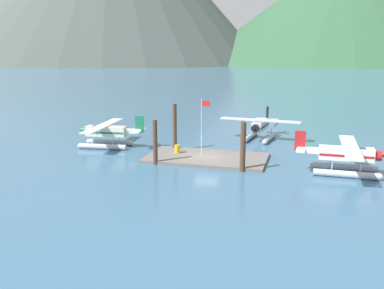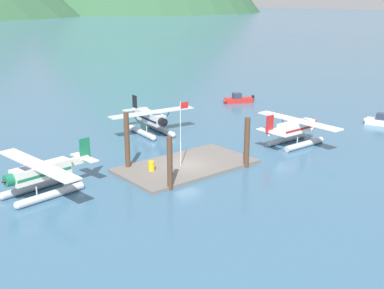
{
  "view_description": "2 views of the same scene",
  "coord_description": "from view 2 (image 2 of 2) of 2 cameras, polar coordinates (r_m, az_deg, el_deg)",
  "views": [
    {
      "loc": [
        9.9,
        -40.03,
        10.77
      ],
      "look_at": [
        -1.86,
        0.89,
        1.28
      ],
      "focal_mm": 37.53,
      "sensor_mm": 36.0,
      "label": 1
    },
    {
      "loc": [
        -26.64,
        -33.19,
        15.1
      ],
      "look_at": [
        1.08,
        0.48,
        1.91
      ],
      "focal_mm": 45.33,
      "sensor_mm": 36.0,
      "label": 2
    }
  ],
  "objects": [
    {
      "name": "seaplane_white_stbd_aft",
      "position": [
        52.91,
        12.14,
        1.64
      ],
      "size": [
        7.98,
        10.42,
        3.84
      ],
      "color": "#B7BABF",
      "rests_on": "ground"
    },
    {
      "name": "fuel_drum",
      "position": [
        43.44,
        -4.8,
        -2.54
      ],
      "size": [
        0.62,
        0.62,
        0.88
      ],
      "color": "gold",
      "rests_on": "dock_platform"
    },
    {
      "name": "seaplane_silver_bow_right",
      "position": [
        56.15,
        -4.81,
        2.83
      ],
      "size": [
        10.49,
        7.95,
        3.84
      ],
      "color": "#B7BABF",
      "rests_on": "ground"
    },
    {
      "name": "piling_far_left",
      "position": [
        44.14,
        -7.65,
        0.36
      ],
      "size": [
        0.46,
        0.46,
        5.4
      ],
      "primitive_type": "cylinder",
      "color": "#4C3323",
      "rests_on": "ground"
    },
    {
      "name": "piling_near_right",
      "position": [
        44.8,
        6.47,
        0.21
      ],
      "size": [
        0.51,
        0.51,
        4.73
      ],
      "primitive_type": "cylinder",
      "color": "#4C3323",
      "rests_on": "ground"
    },
    {
      "name": "ground_plane",
      "position": [
        45.16,
        -0.68,
        -2.71
      ],
      "size": [
        1200.0,
        1200.0,
        0.0
      ],
      "primitive_type": "plane",
      "color": "#38607F"
    },
    {
      "name": "dock_platform",
      "position": [
        45.11,
        -0.68,
        -2.53
      ],
      "size": [
        12.61,
        7.03,
        0.3
      ],
      "primitive_type": "cube",
      "color": "#66605B",
      "rests_on": "ground"
    },
    {
      "name": "seaplane_cream_port_fwd",
      "position": [
        40.34,
        -17.31,
        -3.55
      ],
      "size": [
        7.95,
        10.49,
        3.84
      ],
      "color": "#B7BABF",
      "rests_on": "ground"
    },
    {
      "name": "boat_white_open_se",
      "position": [
        64.58,
        21.51,
        2.56
      ],
      "size": [
        2.83,
        4.68,
        1.5
      ],
      "color": "silver",
      "rests_on": "ground"
    },
    {
      "name": "flagpole",
      "position": [
        43.74,
        -1.24,
        2.21
      ],
      "size": [
        0.95,
        0.1,
        6.06
      ],
      "color": "silver",
      "rests_on": "dock_platform"
    },
    {
      "name": "piling_near_left",
      "position": [
        39.28,
        -2.63,
        -2.25
      ],
      "size": [
        0.45,
        0.45,
        4.54
      ],
      "primitive_type": "cylinder",
      "color": "#4C3323",
      "rests_on": "ground"
    },
    {
      "name": "boat_red_open_east",
      "position": [
        73.59,
        5.42,
        5.3
      ],
      "size": [
        4.53,
        3.16,
        1.5
      ],
      "color": "#B2231E",
      "rests_on": "ground"
    }
  ]
}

